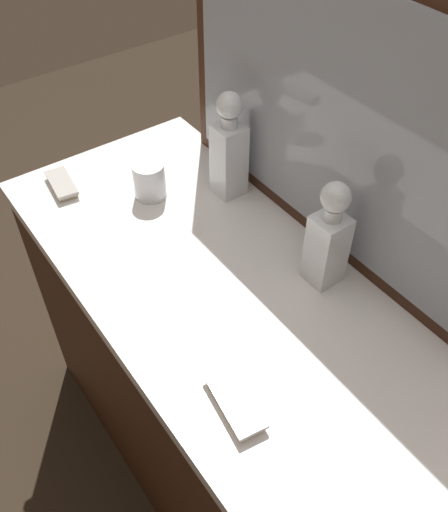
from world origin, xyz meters
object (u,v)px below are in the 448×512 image
at_px(crystal_tumbler_far_right, 150,182).
at_px(silver_brush_far_left, 235,402).
at_px(crystal_decanter_front, 327,243).
at_px(silver_brush_rear, 62,185).
at_px(crystal_decanter_left, 229,154).

height_order(crystal_tumbler_far_right, silver_brush_far_left, crystal_tumbler_far_right).
distance_m(crystal_decanter_front, silver_brush_rear, 0.77).
height_order(crystal_decanter_left, silver_brush_far_left, crystal_decanter_left).
relative_size(crystal_decanter_left, crystal_decanter_front, 1.09).
xyz_separation_m(crystal_decanter_left, silver_brush_rear, (-0.28, -0.37, -0.11)).
distance_m(crystal_tumbler_far_right, silver_brush_far_left, 0.69).
bearing_deg(silver_brush_rear, crystal_decanter_left, 52.62).
xyz_separation_m(crystal_decanter_front, crystal_tumbler_far_right, (-0.51, -0.17, -0.07)).
relative_size(crystal_tumbler_far_right, silver_brush_far_left, 0.63).
relative_size(crystal_decanter_front, silver_brush_far_left, 1.71).
xyz_separation_m(crystal_decanter_left, silver_brush_far_left, (0.55, -0.38, -0.11)).
bearing_deg(silver_brush_far_left, crystal_decanter_left, 144.99).
height_order(crystal_tumbler_far_right, silver_brush_rear, crystal_tumbler_far_right).
bearing_deg(crystal_decanter_front, silver_brush_far_left, -67.38).
bearing_deg(crystal_decanter_left, silver_brush_far_left, -35.01).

